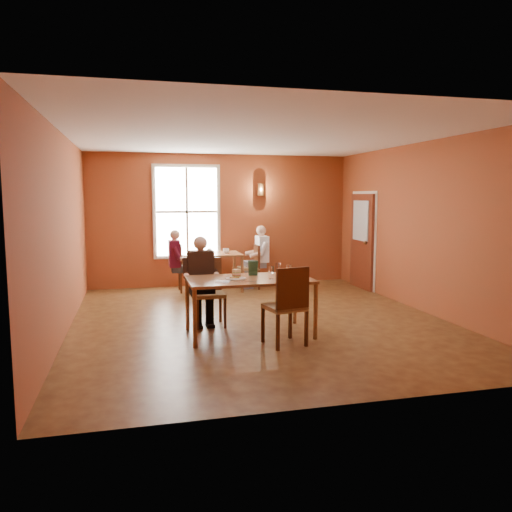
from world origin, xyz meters
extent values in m
cube|color=brown|center=(0.00, 0.00, 0.00)|extent=(6.00, 7.00, 0.01)
cube|color=brown|center=(0.00, 3.50, 1.50)|extent=(6.00, 0.04, 3.00)
cube|color=brown|center=(0.00, -3.50, 1.50)|extent=(6.00, 0.04, 3.00)
cube|color=brown|center=(-3.00, 0.00, 1.50)|extent=(0.04, 7.00, 3.00)
cube|color=brown|center=(3.00, 0.00, 1.50)|extent=(0.04, 7.00, 3.00)
cube|color=white|center=(0.00, 0.00, 3.00)|extent=(6.00, 7.00, 0.04)
cube|color=white|center=(-0.80, 3.45, 1.70)|extent=(1.36, 0.10, 1.96)
cube|color=maroon|center=(2.94, 2.30, 1.05)|extent=(0.12, 1.04, 2.10)
cylinder|color=brown|center=(0.90, 3.40, 2.20)|extent=(0.16, 0.16, 0.28)
cylinder|color=white|center=(-0.57, -0.85, 0.87)|extent=(0.38, 0.38, 0.04)
cube|color=tan|center=(-0.54, -0.78, 0.91)|extent=(0.12, 0.12, 0.12)
cube|color=#21442C|center=(-0.24, -0.57, 0.96)|extent=(0.14, 0.07, 0.23)
cube|color=silver|center=(-0.44, -1.09, 0.85)|extent=(0.24, 0.06, 0.00)
cube|color=white|center=(-0.79, -1.03, 0.85)|extent=(0.25, 0.25, 0.01)
cylinder|color=silver|center=(0.31, -0.61, 0.86)|extent=(0.24, 0.24, 0.02)
cube|color=black|center=(0.19, -1.09, 0.86)|extent=(0.16, 0.09, 0.02)
imported|color=silver|center=(-0.04, 2.74, 0.87)|extent=(0.14, 0.14, 0.11)
imported|color=silver|center=(-0.38, 2.91, 0.86)|extent=(0.14, 0.14, 0.10)
camera|label=1|loc=(-2.00, -7.86, 2.05)|focal=35.00mm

